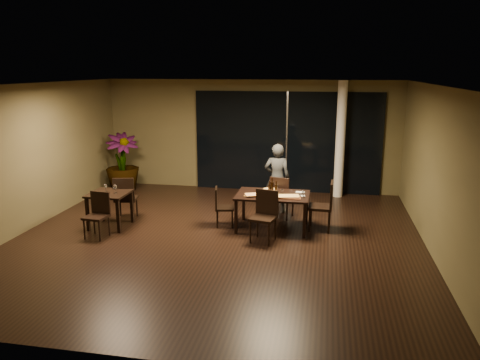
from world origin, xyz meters
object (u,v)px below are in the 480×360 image
at_px(main_table, 273,198).
at_px(chair_side_near, 98,212).
at_px(chair_main_left, 221,205).
at_px(bottle_b, 276,188).
at_px(chair_main_near, 265,213).
at_px(bottle_c, 272,185).
at_px(chair_main_far, 281,195).
at_px(potted_plant, 122,162).
at_px(side_table, 110,198).
at_px(chair_side_far, 125,196).
at_px(chair_main_right, 325,203).
at_px(diner, 277,178).
at_px(bottle_a, 269,187).

bearing_deg(main_table, chair_side_near, -162.10).
bearing_deg(main_table, chair_main_left, -178.72).
bearing_deg(bottle_b, chair_main_near, -101.71).
height_order(bottle_b, bottle_c, bottle_c).
bearing_deg(chair_main_far, potted_plant, -4.11).
distance_m(side_table, chair_main_near, 3.33).
relative_size(chair_main_left, bottle_c, 2.53).
bearing_deg(chair_side_far, potted_plant, -76.52).
height_order(chair_main_near, chair_main_right, chair_main_right).
distance_m(side_table, bottle_c, 3.44).
distance_m(chair_main_far, chair_main_right, 1.13).
bearing_deg(bottle_b, side_table, -171.95).
distance_m(chair_main_right, bottle_c, 1.15).
height_order(chair_main_far, bottle_c, bottle_c).
xyz_separation_m(chair_side_far, chair_side_near, (-0.11, -1.05, -0.05)).
distance_m(side_table, bottle_b, 3.51).
bearing_deg(chair_side_near, main_table, 23.74).
bearing_deg(diner, bottle_a, 87.91).
relative_size(chair_side_near, bottle_b, 3.08).
height_order(chair_main_far, diner, diner).
bearing_deg(chair_main_far, bottle_b, 102.90).
distance_m(chair_side_near, bottle_b, 3.63).
relative_size(chair_main_left, potted_plant, 0.53).
height_order(chair_main_far, chair_side_far, chair_side_far).
bearing_deg(bottle_a, chair_main_right, 3.40).
height_order(chair_main_near, potted_plant, potted_plant).
relative_size(potted_plant, bottle_c, 4.76).
height_order(diner, potted_plant, diner).
bearing_deg(diner, bottle_c, 90.45).
distance_m(chair_main_far, potted_plant, 4.81).
relative_size(chair_main_near, bottle_a, 3.72).
bearing_deg(diner, bottle_b, 94.95).
relative_size(chair_main_left, diner, 0.52).
height_order(main_table, potted_plant, potted_plant).
distance_m(chair_main_far, diner, 0.57).
height_order(potted_plant, bottle_a, potted_plant).
bearing_deg(chair_main_near, diner, 102.06).
distance_m(bottle_a, bottle_b, 0.16).
xyz_separation_m(chair_main_far, chair_main_left, (-1.20, -0.74, -0.07)).
height_order(chair_side_near, bottle_b, bottle_b).
distance_m(main_table, bottle_a, 0.23).
xyz_separation_m(diner, bottle_b, (0.11, -1.20, 0.09)).
bearing_deg(diner, chair_side_near, 34.12).
xyz_separation_m(main_table, diner, (-0.04, 1.19, 0.13)).
bearing_deg(bottle_c, chair_main_far, 77.89).
bearing_deg(bottle_b, chair_main_left, -179.27).
bearing_deg(chair_main_far, chair_main_left, 47.60).
bearing_deg(chair_side_near, bottle_c, 25.11).
bearing_deg(potted_plant, bottle_b, -28.04).
relative_size(side_table, bottle_c, 2.41).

